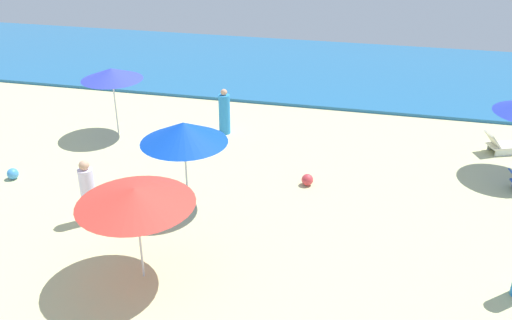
{
  "coord_description": "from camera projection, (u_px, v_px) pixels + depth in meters",
  "views": [
    {
      "loc": [
        4.13,
        0.06,
        7.59
      ],
      "look_at": [
        1.06,
        12.79,
        1.13
      ],
      "focal_mm": 38.6,
      "sensor_mm": 36.0,
      "label": 1
    }
  ],
  "objects": [
    {
      "name": "umbrella_4",
      "position": [
        112.0,
        74.0,
        18.07
      ],
      "size": [
        2.03,
        2.03,
        2.33
      ],
      "color": "silver",
      "rests_on": "ground_plane"
    },
    {
      "name": "umbrella_1",
      "position": [
        135.0,
        196.0,
        11.13
      ],
      "size": [
        2.46,
        2.46,
        2.19
      ],
      "color": "silver",
      "rests_on": "ground_plane"
    },
    {
      "name": "lounge_chair_0_1",
      "position": [
        507.0,
        145.0,
        17.56
      ],
      "size": [
        1.65,
        1.09,
        0.72
      ],
      "rotation": [
        0.0,
        0.0,
        1.94
      ],
      "color": "silver",
      "rests_on": "ground_plane"
    },
    {
      "name": "umbrella_3",
      "position": [
        184.0,
        132.0,
        13.89
      ],
      "size": [
        2.25,
        2.25,
        2.35
      ],
      "color": "silver",
      "rests_on": "ground_plane"
    },
    {
      "name": "ocean",
      "position": [
        295.0,
        67.0,
        25.91
      ],
      "size": [
        60.0,
        10.08,
        0.12
      ],
      "primitive_type": "cube",
      "color": "#21649A",
      "rests_on": "ground_plane"
    },
    {
      "name": "beachgoer_4",
      "position": [
        88.0,
        193.0,
        13.68
      ],
      "size": [
        0.51,
        0.51,
        1.7
      ],
      "rotation": [
        0.0,
        0.0,
        2.55
      ],
      "color": "white",
      "rests_on": "ground_plane"
    },
    {
      "name": "beach_ball_0",
      "position": [
        307.0,
        180.0,
        15.64
      ],
      "size": [
        0.34,
        0.34,
        0.34
      ],
      "primitive_type": "sphere",
      "color": "#D73B43",
      "rests_on": "ground_plane"
    },
    {
      "name": "beach_ball_1",
      "position": [
        13.0,
        174.0,
        15.98
      ],
      "size": [
        0.33,
        0.33,
        0.33
      ],
      "primitive_type": "sphere",
      "color": "#4092DA",
      "rests_on": "ground_plane"
    },
    {
      "name": "beachgoer_2",
      "position": [
        224.0,
        113.0,
        18.75
      ],
      "size": [
        0.42,
        0.42,
        1.6
      ],
      "rotation": [
        0.0,
        0.0,
        1.65
      ],
      "color": "#2B88DA",
      "rests_on": "ground_plane"
    }
  ]
}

